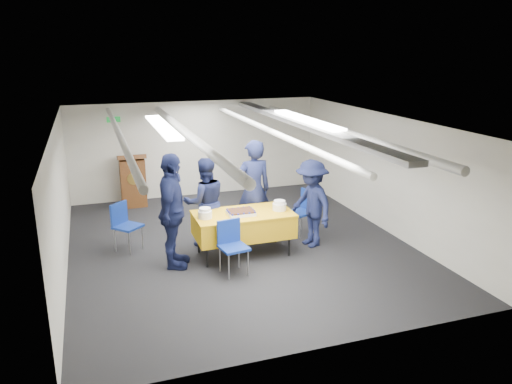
% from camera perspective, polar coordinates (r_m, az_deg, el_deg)
% --- Properties ---
extents(ground, '(7.00, 7.00, 0.00)m').
position_cam_1_polar(ground, '(9.33, -1.97, -6.02)').
color(ground, black).
rests_on(ground, ground).
extents(room_shell, '(6.00, 7.00, 2.30)m').
position_cam_1_polar(room_shell, '(9.21, -2.26, 5.46)').
color(room_shell, silver).
rests_on(room_shell, ground).
extents(serving_table, '(1.71, 0.90, 0.77)m').
position_cam_1_polar(serving_table, '(8.72, -1.46, -3.72)').
color(serving_table, black).
rests_on(serving_table, ground).
extents(sheet_cake, '(0.47, 0.36, 0.08)m').
position_cam_1_polar(sheet_cake, '(8.55, -1.73, -2.34)').
color(sheet_cake, white).
rests_on(sheet_cake, serving_table).
extents(plate_stack_left, '(0.24, 0.24, 0.18)m').
position_cam_1_polar(plate_stack_left, '(8.41, -5.85, -2.45)').
color(plate_stack_left, white).
rests_on(plate_stack_left, serving_table).
extents(plate_stack_right, '(0.24, 0.24, 0.17)m').
position_cam_1_polar(plate_stack_right, '(8.78, 2.70, -1.57)').
color(plate_stack_right, white).
rests_on(plate_stack_right, serving_table).
extents(podium, '(0.62, 0.53, 1.25)m').
position_cam_1_polar(podium, '(11.72, -13.89, 1.35)').
color(podium, brown).
rests_on(podium, ground).
extents(chair_near, '(0.48, 0.48, 0.87)m').
position_cam_1_polar(chair_near, '(8.07, -2.82, -5.63)').
color(chair_near, gray).
rests_on(chair_near, ground).
extents(chair_right, '(0.54, 0.54, 0.87)m').
position_cam_1_polar(chair_right, '(9.76, 5.55, -1.75)').
color(chair_right, gray).
rests_on(chair_right, ground).
extents(chair_left, '(0.59, 0.59, 0.87)m').
position_cam_1_polar(chair_left, '(9.24, -14.86, -3.28)').
color(chair_left, gray).
rests_on(chair_left, ground).
extents(sailor_a, '(0.72, 0.49, 1.92)m').
position_cam_1_polar(sailor_a, '(9.31, -0.32, 0.19)').
color(sailor_a, black).
rests_on(sailor_a, ground).
extents(sailor_b, '(0.80, 0.62, 1.65)m').
position_cam_1_polar(sailor_b, '(9.10, -5.85, -1.16)').
color(sailor_b, black).
rests_on(sailor_b, ground).
extents(sailor_c, '(0.81, 1.22, 1.93)m').
position_cam_1_polar(sailor_c, '(8.22, -9.54, -2.22)').
color(sailor_c, black).
rests_on(sailor_c, ground).
extents(sailor_d, '(0.77, 1.13, 1.61)m').
position_cam_1_polar(sailor_d, '(9.09, 6.35, -1.31)').
color(sailor_d, black).
rests_on(sailor_d, ground).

